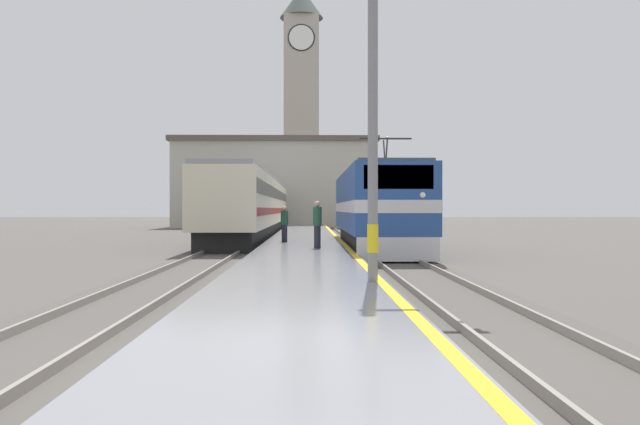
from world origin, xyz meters
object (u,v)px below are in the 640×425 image
at_px(passenger_train, 255,205).
at_px(person_on_platform, 317,223).
at_px(second_waiting_passenger, 284,223).
at_px(clock_tower, 302,99).
at_px(locomotive_train, 376,208).
at_px(catenary_mast, 376,101).

height_order(passenger_train, person_on_platform, passenger_train).
distance_m(passenger_train, second_waiting_passenger, 12.73).
bearing_deg(second_waiting_passenger, clock_tower, 89.73).
height_order(passenger_train, second_waiting_passenger, passenger_train).
bearing_deg(clock_tower, second_waiting_passenger, -90.27).
relative_size(passenger_train, person_on_platform, 18.01).
distance_m(locomotive_train, catenary_mast, 14.90).
height_order(locomotive_train, clock_tower, clock_tower).
xyz_separation_m(locomotive_train, person_on_platform, (-2.65, -3.62, -0.57)).
bearing_deg(passenger_train, locomotive_train, -64.02).
height_order(locomotive_train, catenary_mast, catenary_mast).
distance_m(locomotive_train, person_on_platform, 4.52).
height_order(passenger_train, clock_tower, clock_tower).
distance_m(locomotive_train, clock_tower, 50.39).
xyz_separation_m(catenary_mast, second_waiting_passenger, (-2.54, 15.54, -2.93)).
distance_m(passenger_train, catenary_mast, 28.51).
distance_m(person_on_platform, clock_tower, 53.90).
bearing_deg(locomotive_train, passenger_train, 115.98).
relative_size(catenary_mast, person_on_platform, 4.14).
height_order(locomotive_train, passenger_train, locomotive_train).
bearing_deg(second_waiting_passenger, passenger_train, 100.97).
bearing_deg(person_on_platform, locomotive_train, 53.84).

